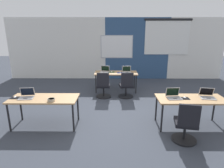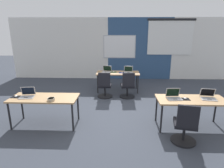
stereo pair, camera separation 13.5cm
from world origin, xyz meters
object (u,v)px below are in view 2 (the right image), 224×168
object	(u,v)px
laptop_near_left_end	(27,95)
chair_far_right	(128,87)
snack_bowl	(51,99)
mouse_near_right_inner	(185,98)
desk_far_center	(118,74)
desk_near_left	(44,100)
laptop_near_right_inner	(174,96)
mouse_far_right	(122,72)
laptop_near_right_end	(208,97)
desk_near_right	(191,101)
chair_far_left	(105,87)
laptop_far_right	(128,71)
mouse_near_left_end	(16,96)
chair_near_right_inner	(185,127)
laptop_far_left	(107,71)
mouse_far_left	(113,72)

from	to	relation	value
laptop_near_left_end	chair_far_right	bearing A→B (deg)	31.53
laptop_near_left_end	snack_bowl	xyz separation A→B (m)	(0.66, -0.22, -0.01)
mouse_near_right_inner	chair_far_right	bearing A→B (deg)	121.56
desk_far_center	chair_far_right	world-z (taller)	chair_far_right
desk_near_left	laptop_near_right_inner	bearing A→B (deg)	0.49
mouse_far_right	laptop_near_right_end	xyz separation A→B (m)	(1.99, -2.68, 0.03)
desk_near_right	laptop_near_left_end	bearing A→B (deg)	179.85
chair_far_left	chair_far_right	bearing A→B (deg)	-178.63
desk_far_center	snack_bowl	size ratio (longest dim) A/B	9.01
desk_far_center	laptop_far_right	distance (m)	0.42
chair_far_left	mouse_near_right_inner	size ratio (longest dim) A/B	8.22
snack_bowl	desk_near_right	bearing A→B (deg)	3.69
snack_bowl	laptop_near_left_end	bearing A→B (deg)	161.47
desk_near_left	laptop_near_right_inner	distance (m)	3.09
mouse_far_right	mouse_near_left_end	bearing A→B (deg)	-133.41
desk_near_left	laptop_far_right	distance (m)	3.54
desk_far_center	chair_far_right	bearing A→B (deg)	-66.25
chair_near_right_inner	chair_far_left	bearing A→B (deg)	-44.58
laptop_far_left	laptop_near_right_end	world-z (taller)	laptop_far_left
mouse_near_left_end	chair_far_left	bearing A→B (deg)	45.24
desk_near_right	laptop_near_right_end	world-z (taller)	laptop_near_right_end
laptop_near_left_end	laptop_near_right_inner	xyz separation A→B (m)	(3.50, 0.02, 0.00)
mouse_near_left_end	snack_bowl	bearing A→B (deg)	-12.37
desk_near_right	mouse_far_right	size ratio (longest dim) A/B	14.92
desk_near_left	chair_far_left	distance (m)	2.41
desk_near_left	laptop_far_left	size ratio (longest dim) A/B	4.25
laptop_far_left	laptop_near_right_inner	distance (m)	3.34
laptop_far_left	mouse_far_left	xyz separation A→B (m)	(0.26, -0.02, -0.03)
laptop_near_right_inner	mouse_near_right_inner	world-z (taller)	laptop_near_right_inner
desk_near_right	mouse_near_left_end	world-z (taller)	mouse_near_left_end
chair_far_left	snack_bowl	world-z (taller)	chair_far_left
desk_far_center	mouse_near_left_end	distance (m)	3.72
mouse_near_left_end	chair_far_right	world-z (taller)	chair_far_right
mouse_far_right	laptop_far_left	world-z (taller)	laptop_far_left
laptop_far_right	chair_near_right_inner	xyz separation A→B (m)	(1.00, -3.53, -0.39)
desk_near_left	mouse_far_left	size ratio (longest dim) A/B	15.06
desk_near_left	chair_near_right_inner	xyz separation A→B (m)	(3.15, -0.72, -0.28)
mouse_far_left	laptop_far_left	bearing A→B (deg)	175.21
desk_near_left	snack_bowl	distance (m)	0.34
mouse_near_left_end	mouse_far_left	distance (m)	3.64
chair_far_right	mouse_near_right_inner	size ratio (longest dim) A/B	8.22
mouse_near_left_end	laptop_far_right	size ratio (longest dim) A/B	0.32
laptop_near_left_end	desk_near_left	bearing A→B (deg)	-8.57
desk_far_center	chair_far_right	size ratio (longest dim) A/B	1.74
mouse_near_left_end	laptop_far_left	world-z (taller)	laptop_far_left
desk_near_right	mouse_near_left_end	xyz separation A→B (m)	(-4.18, -0.01, 0.08)
mouse_far_left	chair_far_left	bearing A→B (deg)	-108.05
desk_near_left	mouse_near_left_end	distance (m)	0.69
snack_bowl	laptop_near_right_inner	bearing A→B (deg)	4.75
laptop_near_left_end	desk_far_center	bearing A→B (deg)	45.11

